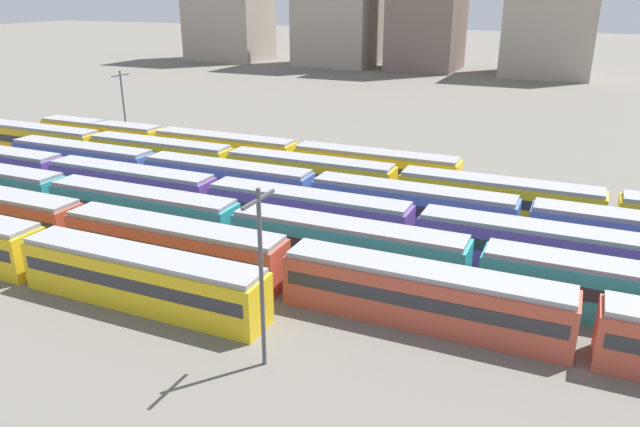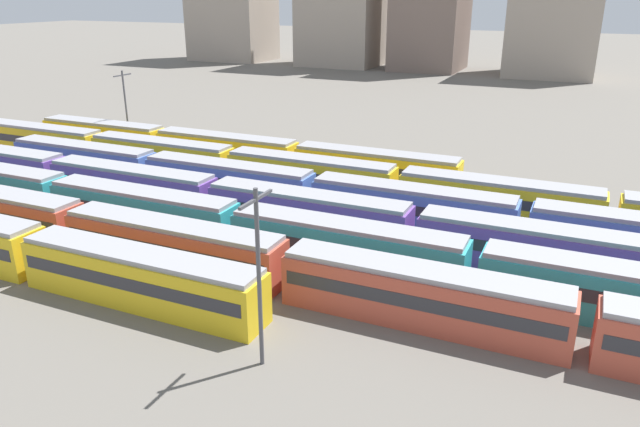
{
  "view_description": "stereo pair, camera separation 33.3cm",
  "coord_description": "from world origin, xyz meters",
  "px_view_note": "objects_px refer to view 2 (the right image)",
  "views": [
    {
      "loc": [
        52.55,
        -27.7,
        19.6
      ],
      "look_at": [
        33.44,
        15.6,
        2.04
      ],
      "focal_mm": 33.62,
      "sensor_mm": 36.0,
      "label": 1
    },
    {
      "loc": [
        52.85,
        -27.57,
        19.6
      ],
      "look_at": [
        33.44,
        15.6,
        2.04
      ],
      "focal_mm": 33.62,
      "sensor_mm": 36.0,
      "label": 2
    }
  ],
  "objects_px": {
    "train_track_3": "(415,230)",
    "train_track_4": "(524,223)",
    "train_track_1": "(286,268)",
    "train_track_5": "(398,186)",
    "catenary_pole_0": "(259,271)",
    "train_track_6": "(226,150)",
    "train_track_2": "(345,246)",
    "catenary_pole_1": "(126,105)"
  },
  "relations": [
    {
      "from": "train_track_2",
      "to": "train_track_3",
      "type": "bearing_deg",
      "value": 53.49
    },
    {
      "from": "train_track_1",
      "to": "catenary_pole_0",
      "type": "relative_size",
      "value": 10.86
    },
    {
      "from": "train_track_1",
      "to": "train_track_2",
      "type": "relative_size",
      "value": 1.2
    },
    {
      "from": "train_track_4",
      "to": "train_track_5",
      "type": "xyz_separation_m",
      "value": [
        -12.29,
        5.2,
        0.0
      ]
    },
    {
      "from": "train_track_2",
      "to": "catenary_pole_0",
      "type": "height_order",
      "value": "catenary_pole_0"
    },
    {
      "from": "train_track_6",
      "to": "catenary_pole_0",
      "type": "relative_size",
      "value": 5.39
    },
    {
      "from": "train_track_3",
      "to": "train_track_2",
      "type": "bearing_deg",
      "value": -126.51
    },
    {
      "from": "train_track_1",
      "to": "train_track_5",
      "type": "relative_size",
      "value": 1.0
    },
    {
      "from": "train_track_3",
      "to": "catenary_pole_0",
      "type": "xyz_separation_m",
      "value": [
        -3.54,
        -18.42,
        3.83
      ]
    },
    {
      "from": "train_track_2",
      "to": "train_track_4",
      "type": "distance_m",
      "value": 15.52
    },
    {
      "from": "train_track_5",
      "to": "catenary_pole_1",
      "type": "distance_m",
      "value": 41.11
    },
    {
      "from": "train_track_6",
      "to": "catenary_pole_0",
      "type": "bearing_deg",
      "value": -54.71
    },
    {
      "from": "train_track_1",
      "to": "train_track_5",
      "type": "xyz_separation_m",
      "value": [
        1.52,
        20.8,
        0.0
      ]
    },
    {
      "from": "train_track_3",
      "to": "train_track_4",
      "type": "distance_m",
      "value": 9.26
    },
    {
      "from": "train_track_2",
      "to": "train_track_5",
      "type": "xyz_separation_m",
      "value": [
        -0.77,
        15.6,
        0.0
      ]
    },
    {
      "from": "catenary_pole_0",
      "to": "train_track_4",
      "type": "bearing_deg",
      "value": 64.62
    },
    {
      "from": "train_track_5",
      "to": "catenary_pole_0",
      "type": "height_order",
      "value": "catenary_pole_0"
    },
    {
      "from": "train_track_5",
      "to": "train_track_6",
      "type": "relative_size",
      "value": 2.02
    },
    {
      "from": "train_track_5",
      "to": "catenary_pole_0",
      "type": "relative_size",
      "value": 10.86
    },
    {
      "from": "train_track_3",
      "to": "catenary_pole_0",
      "type": "bearing_deg",
      "value": -100.87
    },
    {
      "from": "train_track_6",
      "to": "catenary_pole_1",
      "type": "xyz_separation_m",
      "value": [
        -17.15,
        2.87,
        3.66
      ]
    },
    {
      "from": "train_track_1",
      "to": "catenary_pole_1",
      "type": "xyz_separation_m",
      "value": [
        -38.62,
        28.87,
        3.66
      ]
    },
    {
      "from": "train_track_3",
      "to": "train_track_6",
      "type": "bearing_deg",
      "value": 150.54
    },
    {
      "from": "train_track_2",
      "to": "train_track_5",
      "type": "relative_size",
      "value": 0.83
    },
    {
      "from": "train_track_1",
      "to": "train_track_3",
      "type": "height_order",
      "value": "same"
    },
    {
      "from": "train_track_4",
      "to": "catenary_pole_0",
      "type": "relative_size",
      "value": 10.86
    },
    {
      "from": "train_track_3",
      "to": "train_track_4",
      "type": "height_order",
      "value": "same"
    },
    {
      "from": "train_track_1",
      "to": "catenary_pole_0",
      "type": "distance_m",
      "value": 9.26
    },
    {
      "from": "train_track_3",
      "to": "train_track_6",
      "type": "relative_size",
      "value": 2.02
    },
    {
      "from": "train_track_1",
      "to": "train_track_4",
      "type": "relative_size",
      "value": 1.0
    },
    {
      "from": "train_track_1",
      "to": "train_track_3",
      "type": "bearing_deg",
      "value": 59.43
    },
    {
      "from": "train_track_4",
      "to": "train_track_6",
      "type": "height_order",
      "value": "same"
    },
    {
      "from": "train_track_3",
      "to": "catenary_pole_0",
      "type": "relative_size",
      "value": 10.86
    },
    {
      "from": "train_track_3",
      "to": "train_track_5",
      "type": "xyz_separation_m",
      "value": [
        -4.62,
        10.4,
        0.0
      ]
    },
    {
      "from": "train_track_4",
      "to": "catenary_pole_0",
      "type": "height_order",
      "value": "catenary_pole_0"
    },
    {
      "from": "train_track_4",
      "to": "train_track_1",
      "type": "bearing_deg",
      "value": -131.52
    },
    {
      "from": "train_track_5",
      "to": "catenary_pole_1",
      "type": "relative_size",
      "value": 11.21
    },
    {
      "from": "train_track_1",
      "to": "train_track_2",
      "type": "xyz_separation_m",
      "value": [
        2.29,
        5.2,
        0.0
      ]
    },
    {
      "from": "train_track_6",
      "to": "catenary_pole_1",
      "type": "height_order",
      "value": "catenary_pole_1"
    },
    {
      "from": "train_track_2",
      "to": "train_track_4",
      "type": "xyz_separation_m",
      "value": [
        11.52,
        10.4,
        0.0
      ]
    },
    {
      "from": "train_track_1",
      "to": "train_track_3",
      "type": "relative_size",
      "value": 1.0
    },
    {
      "from": "train_track_2",
      "to": "train_track_3",
      "type": "distance_m",
      "value": 6.47
    }
  ]
}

